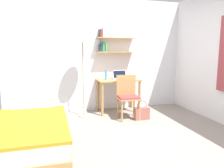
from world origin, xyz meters
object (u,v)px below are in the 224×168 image
(bed, at_px, (31,136))
(water_bottle, at_px, (106,75))
(handbag, at_px, (142,113))
(desk, at_px, (118,86))
(laptop, at_px, (120,77))
(book_stack, at_px, (130,77))
(desk_chair, at_px, (128,95))
(standing_lamp, at_px, (83,41))

(bed, height_order, water_bottle, water_bottle)
(bed, height_order, handbag, bed)
(desk, bearing_deg, water_bottle, -166.21)
(laptop, height_order, handbag, laptop)
(desk, relative_size, book_stack, 4.23)
(desk, height_order, water_bottle, water_bottle)
(desk, xyz_separation_m, water_bottle, (-0.31, -0.07, 0.27))
(bed, height_order, laptop, laptop)
(desk, bearing_deg, desk_chair, -84.57)
(handbag, bearing_deg, desk_chair, 142.02)
(book_stack, bearing_deg, standing_lamp, -170.73)
(book_stack, bearing_deg, water_bottle, -169.73)
(laptop, bearing_deg, desk_chair, -90.80)
(desk, distance_m, desk_chair, 0.52)
(bed, xyz_separation_m, handbag, (2.07, 0.91, -0.10))
(desk_chair, bearing_deg, laptop, 89.20)
(desk_chair, bearing_deg, bed, -148.78)
(bed, xyz_separation_m, desk, (1.78, 1.61, 0.37))
(desk, distance_m, book_stack, 0.35)
(bed, height_order, desk, desk)
(standing_lamp, height_order, water_bottle, standing_lamp)
(water_bottle, bearing_deg, laptop, 17.20)
(bed, relative_size, laptop, 5.71)
(desk, relative_size, desk_chair, 1.07)
(bed, bearing_deg, water_bottle, 46.24)
(book_stack, xyz_separation_m, handbag, (0.00, -0.73, -0.67))
(water_bottle, bearing_deg, handbag, -46.11)
(desk, bearing_deg, handbag, -67.13)
(bed, relative_size, water_bottle, 8.16)
(desk, relative_size, water_bottle, 4.21)
(bed, bearing_deg, standing_lamp, 56.83)
(standing_lamp, xyz_separation_m, water_bottle, (0.52, 0.07, -0.72))
(bed, bearing_deg, laptop, 41.98)
(desk_chair, height_order, handbag, desk_chair)
(standing_lamp, bearing_deg, laptop, 11.92)
(desk, bearing_deg, standing_lamp, -169.76)
(laptop, bearing_deg, desk, -146.53)
(bed, distance_m, standing_lamp, 2.21)
(desk_chair, bearing_deg, standing_lamp, 157.61)
(bed, height_order, book_stack, book_stack)
(desk_chair, xyz_separation_m, book_stack, (0.25, 0.54, 0.31))
(laptop, distance_m, water_bottle, 0.38)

